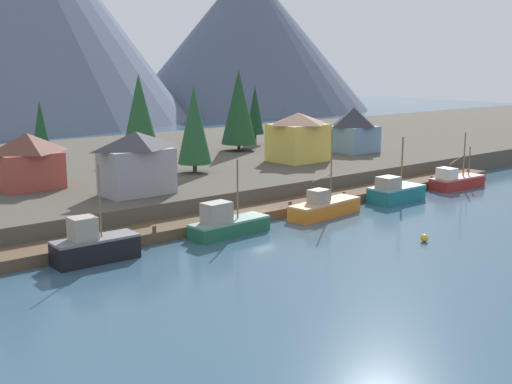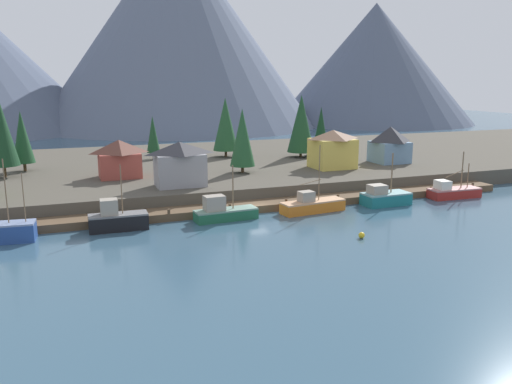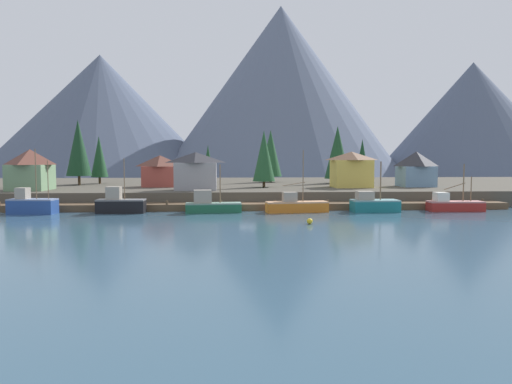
{
  "view_description": "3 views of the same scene",
  "coord_description": "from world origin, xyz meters",
  "px_view_note": "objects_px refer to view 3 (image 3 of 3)",
  "views": [
    {
      "loc": [
        -40.19,
        -48.18,
        15.6
      ],
      "look_at": [
        0.33,
        1.22,
        2.9
      ],
      "focal_mm": 45.89,
      "sensor_mm": 36.0,
      "label": 1
    },
    {
      "loc": [
        -24.16,
        -62.65,
        17.41
      ],
      "look_at": [
        0.11,
        1.43,
        2.61
      ],
      "focal_mm": 36.63,
      "sensor_mm": 36.0,
      "label": 2
    },
    {
      "loc": [
        -2.95,
        -70.78,
        7.92
      ],
      "look_at": [
        1.25,
        1.43,
        2.73
      ],
      "focal_mm": 33.66,
      "sensor_mm": 36.0,
      "label": 3
    }
  ],
  "objects_px": {
    "fishing_boat_blue": "(32,205)",
    "conifer_centre": "(264,156)",
    "fishing_boat_black": "(120,204)",
    "conifer_back_right": "(337,152)",
    "house_red": "(160,171)",
    "conifer_near_left": "(99,157)",
    "conifer_mid_right": "(362,157)",
    "fishing_boat_red": "(453,205)",
    "house_green": "(30,169)",
    "fishing_boat_green": "(211,205)",
    "fishing_boat_teal": "(374,204)",
    "conifer_back_left": "(78,148)",
    "house_blue": "(416,169)",
    "conifer_near_right": "(271,153)",
    "house_grey": "(196,171)",
    "house_yellow": "(351,169)",
    "conifer_mid_left": "(208,161)",
    "channel_buoy": "(310,221)",
    "fishing_boat_orange": "(296,206)"
  },
  "relations": [
    {
      "from": "fishing_boat_blue",
      "to": "house_red",
      "type": "distance_m",
      "value": 26.32
    },
    {
      "from": "conifer_centre",
      "to": "house_red",
      "type": "bearing_deg",
      "value": 172.28
    },
    {
      "from": "fishing_boat_teal",
      "to": "fishing_boat_red",
      "type": "bearing_deg",
      "value": -0.12
    },
    {
      "from": "fishing_boat_blue",
      "to": "conifer_back_right",
      "type": "relative_size",
      "value": 0.76
    },
    {
      "from": "fishing_boat_blue",
      "to": "house_red",
      "type": "bearing_deg",
      "value": 60.38
    },
    {
      "from": "conifer_mid_right",
      "to": "conifer_back_left",
      "type": "relative_size",
      "value": 0.73
    },
    {
      "from": "fishing_boat_red",
      "to": "house_blue",
      "type": "relative_size",
      "value": 1.23
    },
    {
      "from": "fishing_boat_teal",
      "to": "fishing_boat_red",
      "type": "distance_m",
      "value": 12.16
    },
    {
      "from": "fishing_boat_blue",
      "to": "conifer_centre",
      "type": "relative_size",
      "value": 0.88
    },
    {
      "from": "fishing_boat_black",
      "to": "conifer_back_right",
      "type": "relative_size",
      "value": 0.65
    },
    {
      "from": "fishing_boat_red",
      "to": "house_green",
      "type": "distance_m",
      "value": 67.86
    },
    {
      "from": "conifer_mid_left",
      "to": "house_blue",
      "type": "bearing_deg",
      "value": -25.94
    },
    {
      "from": "house_yellow",
      "to": "conifer_near_left",
      "type": "xyz_separation_m",
      "value": [
        -49.37,
        15.33,
        2.32
      ]
    },
    {
      "from": "fishing_boat_red",
      "to": "fishing_boat_green",
      "type": "bearing_deg",
      "value": -177.65
    },
    {
      "from": "conifer_near_right",
      "to": "channel_buoy",
      "type": "xyz_separation_m",
      "value": [
        0.31,
        -49.4,
        -8.56
      ]
    },
    {
      "from": "fishing_boat_green",
      "to": "house_red",
      "type": "relative_size",
      "value": 1.25
    },
    {
      "from": "house_red",
      "to": "fishing_boat_black",
      "type": "bearing_deg",
      "value": -97.74
    },
    {
      "from": "house_blue",
      "to": "conifer_near_right",
      "type": "distance_m",
      "value": 31.4
    },
    {
      "from": "conifer_near_left",
      "to": "conifer_mid_right",
      "type": "xyz_separation_m",
      "value": [
        56.35,
        2.32,
        -0.09
      ]
    },
    {
      "from": "fishing_boat_teal",
      "to": "conifer_back_right",
      "type": "bearing_deg",
      "value": 85.73
    },
    {
      "from": "fishing_boat_blue",
      "to": "fishing_boat_teal",
      "type": "height_order",
      "value": "fishing_boat_blue"
    },
    {
      "from": "house_grey",
      "to": "house_yellow",
      "type": "xyz_separation_m",
      "value": [
        27.92,
        6.27,
        0.08
      ]
    },
    {
      "from": "house_grey",
      "to": "conifer_near_left",
      "type": "bearing_deg",
      "value": 134.8
    },
    {
      "from": "fishing_boat_green",
      "to": "conifer_back_right",
      "type": "height_order",
      "value": "conifer_back_right"
    },
    {
      "from": "fishing_boat_teal",
      "to": "conifer_mid_right",
      "type": "distance_m",
      "value": 36.88
    },
    {
      "from": "house_green",
      "to": "conifer_back_left",
      "type": "xyz_separation_m",
      "value": [
        3.48,
        14.73,
        3.86
      ]
    },
    {
      "from": "fishing_boat_black",
      "to": "fishing_boat_green",
      "type": "relative_size",
      "value": 0.96
    },
    {
      "from": "fishing_boat_blue",
      "to": "conifer_near_left",
      "type": "relative_size",
      "value": 0.92
    },
    {
      "from": "house_yellow",
      "to": "fishing_boat_teal",
      "type": "bearing_deg",
      "value": -93.92
    },
    {
      "from": "fishing_boat_orange",
      "to": "fishing_boat_blue",
      "type": "bearing_deg",
      "value": 173.54
    },
    {
      "from": "fishing_boat_red",
      "to": "conifer_mid_right",
      "type": "distance_m",
      "value": 36.0
    },
    {
      "from": "house_blue",
      "to": "conifer_mid_left",
      "type": "bearing_deg",
      "value": 154.06
    },
    {
      "from": "fishing_boat_blue",
      "to": "fishing_boat_red",
      "type": "relative_size",
      "value": 1.14
    },
    {
      "from": "house_blue",
      "to": "conifer_back_left",
      "type": "relative_size",
      "value": 0.51
    },
    {
      "from": "fishing_boat_red",
      "to": "house_blue",
      "type": "height_order",
      "value": "house_blue"
    },
    {
      "from": "conifer_mid_left",
      "to": "conifer_back_right",
      "type": "height_order",
      "value": "conifer_back_right"
    },
    {
      "from": "fishing_boat_black",
      "to": "conifer_mid_left",
      "type": "relative_size",
      "value": 0.95
    },
    {
      "from": "fishing_boat_black",
      "to": "house_red",
      "type": "height_order",
      "value": "house_red"
    },
    {
      "from": "fishing_boat_teal",
      "to": "conifer_near_right",
      "type": "height_order",
      "value": "conifer_near_right"
    },
    {
      "from": "conifer_near_left",
      "to": "channel_buoy",
      "type": "bearing_deg",
      "value": -51.27
    },
    {
      "from": "fishing_boat_blue",
      "to": "house_grey",
      "type": "xyz_separation_m",
      "value": [
        22.32,
        11.24,
        4.48
      ]
    },
    {
      "from": "house_grey",
      "to": "conifer_mid_right",
      "type": "distance_m",
      "value": 42.38
    },
    {
      "from": "conifer_mid_right",
      "to": "conifer_mid_left",
      "type": "bearing_deg",
      "value": 174.51
    },
    {
      "from": "fishing_boat_red",
      "to": "channel_buoy",
      "type": "distance_m",
      "value": 27.01
    },
    {
      "from": "fishing_boat_green",
      "to": "house_green",
      "type": "xyz_separation_m",
      "value": [
        -30.48,
        12.85,
        4.89
      ]
    },
    {
      "from": "house_red",
      "to": "fishing_boat_orange",
      "type": "bearing_deg",
      "value": -43.43
    },
    {
      "from": "fishing_boat_red",
      "to": "conifer_mid_left",
      "type": "relative_size",
      "value": 0.98
    },
    {
      "from": "fishing_boat_blue",
      "to": "fishing_boat_black",
      "type": "bearing_deg",
      "value": 7.24
    },
    {
      "from": "house_blue",
      "to": "conifer_near_left",
      "type": "bearing_deg",
      "value": 167.53
    },
    {
      "from": "conifer_near_right",
      "to": "house_red",
      "type": "bearing_deg",
      "value": -144.94
    }
  ]
}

